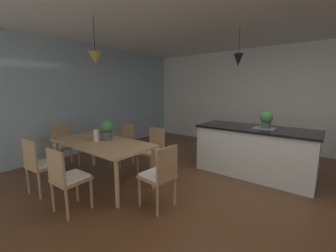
# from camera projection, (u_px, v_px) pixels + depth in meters

# --- Properties ---
(ground_plane) EXTENTS (10.00, 8.40, 0.04)m
(ground_plane) POSITION_uv_depth(u_px,v_px,m) (240.00, 201.00, 3.08)
(ground_plane) COLOR brown
(wall_back_kitchen) EXTENTS (10.00, 0.12, 2.70)m
(wall_back_kitchen) POSITION_uv_depth(u_px,v_px,m) (288.00, 99.00, 5.38)
(wall_back_kitchen) COLOR white
(wall_back_kitchen) RESTS_ON ground_plane
(window_wall_left_glazing) EXTENTS (0.06, 8.40, 2.70)m
(window_wall_left_glazing) POSITION_uv_depth(u_px,v_px,m) (83.00, 99.00, 5.31)
(window_wall_left_glazing) COLOR #9EB7C6
(window_wall_left_glazing) RESTS_ON ground_plane
(dining_table) EXTENTS (1.86, 0.89, 0.72)m
(dining_table) POSITION_uv_depth(u_px,v_px,m) (101.00, 145.00, 3.57)
(dining_table) COLOR tan
(dining_table) RESTS_ON ground_plane
(chair_window_end) EXTENTS (0.42, 0.42, 0.87)m
(chair_window_end) POSITION_uv_depth(u_px,v_px,m) (65.00, 144.00, 4.39)
(chair_window_end) COLOR #A87F56
(chair_window_end) RESTS_ON ground_plane
(chair_kitchen_end) EXTENTS (0.43, 0.43, 0.87)m
(chair_kitchen_end) POSITION_uv_depth(u_px,v_px,m) (160.00, 174.00, 2.81)
(chair_kitchen_end) COLOR #A87F56
(chair_kitchen_end) RESTS_ON ground_plane
(chair_far_left) EXTENTS (0.42, 0.42, 0.87)m
(chair_far_left) POSITION_uv_depth(u_px,v_px,m) (123.00, 143.00, 4.48)
(chair_far_left) COLOR #A87F56
(chair_far_left) RESTS_ON ground_plane
(chair_near_left) EXTENTS (0.44, 0.44, 0.87)m
(chair_near_left) POSITION_uv_depth(u_px,v_px,m) (40.00, 164.00, 3.22)
(chair_near_left) COLOR #A87F56
(chair_near_left) RESTS_ON ground_plane
(chair_far_right) EXTENTS (0.41, 0.41, 0.87)m
(chair_far_right) POSITION_uv_depth(u_px,v_px,m) (152.00, 149.00, 3.98)
(chair_far_right) COLOR #A87F56
(chair_far_right) RESTS_ON ground_plane
(chair_near_right) EXTENTS (0.42, 0.42, 0.87)m
(chair_near_right) POSITION_uv_depth(u_px,v_px,m) (67.00, 177.00, 2.71)
(chair_near_right) COLOR #A87F56
(chair_near_right) RESTS_ON ground_plane
(kitchen_island) EXTENTS (2.05, 0.88, 0.91)m
(kitchen_island) POSITION_uv_depth(u_px,v_px,m) (254.00, 151.00, 3.95)
(kitchen_island) COLOR silver
(kitchen_island) RESTS_ON ground_plane
(pendant_over_table) EXTENTS (0.21, 0.21, 0.72)m
(pendant_over_table) POSITION_uv_depth(u_px,v_px,m) (95.00, 58.00, 3.26)
(pendant_over_table) COLOR black
(pendant_over_island_main) EXTENTS (0.17, 0.17, 0.68)m
(pendant_over_island_main) POSITION_uv_depth(u_px,v_px,m) (238.00, 60.00, 3.91)
(pendant_over_island_main) COLOR black
(potted_plant_on_island) EXTENTS (0.22, 0.22, 0.32)m
(potted_plant_on_island) POSITION_uv_depth(u_px,v_px,m) (266.00, 119.00, 3.75)
(potted_plant_on_island) COLOR #4C4C51
(potted_plant_on_island) RESTS_ON kitchen_island
(potted_plant_on_table) EXTENTS (0.21, 0.21, 0.34)m
(potted_plant_on_table) POSITION_uv_depth(u_px,v_px,m) (107.00, 130.00, 3.64)
(potted_plant_on_table) COLOR #4C4C51
(potted_plant_on_table) RESTS_ON dining_table
(vase_on_dining_table) EXTENTS (0.08, 0.08, 0.20)m
(vase_on_dining_table) POSITION_uv_depth(u_px,v_px,m) (96.00, 136.00, 3.55)
(vase_on_dining_table) COLOR silver
(vase_on_dining_table) RESTS_ON dining_table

